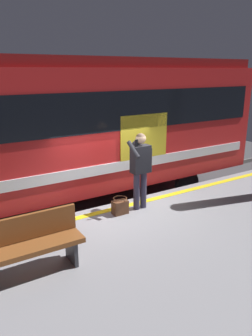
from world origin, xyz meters
TOP-DOWN VIEW (x-y plane):
  - ground_plane at (0.00, 0.00)m, footprint 23.54×23.54m
  - platform at (0.00, 2.19)m, footprint 13.54×4.38m
  - safety_line at (0.00, 0.30)m, footprint 13.27×0.16m
  - track_rail_near at (0.00, -1.13)m, footprint 17.60×0.08m
  - track_rail_far at (0.00, -2.56)m, footprint 17.60×0.08m
  - train_carriage at (0.95, -1.84)m, footprint 11.86×3.02m
  - passenger at (-0.41, 0.54)m, footprint 0.57×0.55m
  - handbag at (0.11, 0.58)m, footprint 0.33×0.30m
  - bench at (2.32, 1.66)m, footprint 1.56×0.44m

SIDE VIEW (x-z plane):
  - ground_plane at x=0.00m, z-range 0.00..0.00m
  - track_rail_near at x=0.00m, z-range 0.00..0.16m
  - track_rail_far at x=0.00m, z-range 0.00..0.16m
  - platform at x=0.00m, z-range 0.00..0.87m
  - safety_line at x=0.00m, z-range 0.87..0.88m
  - handbag at x=0.11m, z-range 0.85..1.21m
  - bench at x=2.32m, z-range 0.91..1.81m
  - passenger at x=-0.41m, z-range 1.02..2.71m
  - train_carriage at x=0.95m, z-range 0.54..4.49m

